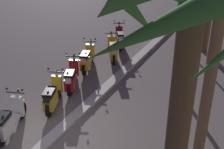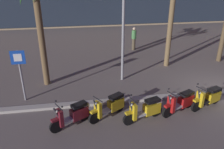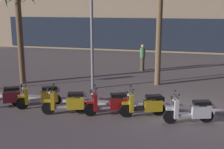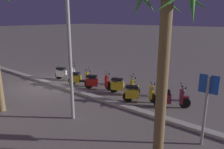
# 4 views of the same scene
# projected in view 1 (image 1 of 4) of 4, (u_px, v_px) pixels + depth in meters

# --- Properties ---
(ground_plane) EXTENTS (200.00, 200.00, 0.00)m
(ground_plane) POSITION_uv_depth(u_px,v_px,m) (54.00, 142.00, 8.65)
(ground_plane) COLOR slate
(curb_strip) EXTENTS (60.00, 0.36, 0.12)m
(curb_strip) POSITION_uv_depth(u_px,v_px,m) (51.00, 139.00, 8.67)
(curb_strip) COLOR #BCB7AD
(curb_strip) RESTS_ON ground
(scooter_maroon_mid_rear) EXTENTS (1.55, 0.97, 1.17)m
(scooter_maroon_mid_rear) POSITION_uv_depth(u_px,v_px,m) (120.00, 38.00, 14.73)
(scooter_maroon_mid_rear) COLOR black
(scooter_maroon_mid_rear) RESTS_ON ground
(scooter_yellow_tail_end) EXTENTS (1.61, 1.07, 1.04)m
(scooter_yellow_tail_end) POSITION_uv_depth(u_px,v_px,m) (113.00, 50.00, 13.41)
(scooter_yellow_tail_end) COLOR black
(scooter_yellow_tail_end) RESTS_ON ground
(scooter_yellow_last_in_row) EXTENTS (1.72, 0.79, 1.17)m
(scooter_yellow_last_in_row) POSITION_uv_depth(u_px,v_px,m) (87.00, 59.00, 12.54)
(scooter_yellow_last_in_row) COLOR black
(scooter_yellow_last_in_row) RESTS_ON ground
(scooter_red_gap_after_mid) EXTENTS (1.69, 0.92, 1.17)m
(scooter_red_gap_after_mid) POSITION_uv_depth(u_px,v_px,m) (71.00, 78.00, 11.14)
(scooter_red_gap_after_mid) COLOR black
(scooter_red_gap_after_mid) RESTS_ON ground
(scooter_yellow_mid_front) EXTENTS (1.68, 0.85, 1.17)m
(scooter_yellow_mid_front) POSITION_uv_depth(u_px,v_px,m) (53.00, 96.00, 10.02)
(scooter_yellow_mid_front) COLOR black
(scooter_yellow_mid_front) RESTS_ON ground
(scooter_white_second_in_line) EXTENTS (1.78, 0.81, 1.17)m
(scooter_white_second_in_line) POSITION_uv_depth(u_px,v_px,m) (9.00, 121.00, 8.79)
(scooter_white_second_in_line) COLOR black
(scooter_white_second_in_line) RESTS_ON ground
(crossing_sign) EXTENTS (0.60, 0.12, 2.40)m
(crossing_sign) POSITION_uv_depth(u_px,v_px,m) (180.00, 11.00, 15.09)
(crossing_sign) COLOR #939399
(crossing_sign) RESTS_ON ground
(palm_tree_by_mall_entrance) EXTENTS (2.56, 2.61, 5.50)m
(palm_tree_by_mall_entrance) POSITION_uv_depth(u_px,v_px,m) (185.00, 55.00, 3.35)
(palm_tree_by_mall_entrance) COLOR brown
(palm_tree_by_mall_entrance) RESTS_ON ground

